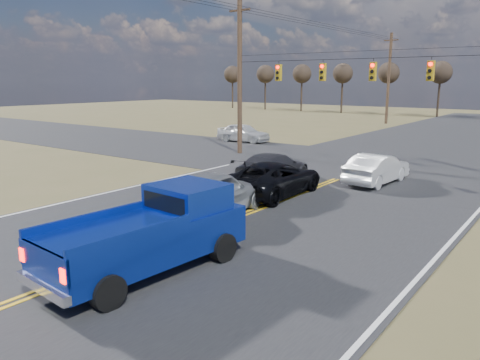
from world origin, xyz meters
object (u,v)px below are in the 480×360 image
Objects in this scene: pickup_truck at (152,233)px; dgrey_car_queue at (273,168)px; silver_suv at (212,193)px; cross_car_west at (243,133)px; black_suv at (274,178)px; white_car_queue at (377,169)px.

dgrey_car_queue is (-3.35, 10.87, -0.29)m from pickup_truck.
cross_car_west is at bearing -64.96° from silver_suv.
black_suv reaches higher than white_car_queue.
white_car_queue is 16.67m from cross_car_west.
dgrey_car_queue is (-4.09, -2.79, 0.01)m from white_car_queue.
cross_car_west is (-13.52, 22.29, -0.27)m from pickup_truck.
black_suv is at bearing 65.14° from white_car_queue.
silver_suv is (-1.94, 4.64, -0.15)m from pickup_truck.
white_car_queue is 0.99× the size of cross_car_west.
silver_suv reaches higher than black_suv.
pickup_truck is 1.10× the size of black_suv.
white_car_queue is (0.75, 13.66, -0.30)m from pickup_truck.
dgrey_car_queue is at bearing -85.47° from silver_suv.
pickup_truck reaches higher than dgrey_car_queue.
silver_suv is 0.98× the size of black_suv.
pickup_truck is at bearing -151.86° from cross_car_west.
dgrey_car_queue is at bearing -56.68° from black_suv.
white_car_queue is at bearing -114.80° from silver_suv.
silver_suv reaches higher than white_car_queue.
pickup_truck is 1.15× the size of dgrey_car_queue.
black_suv is at bearing 106.47° from pickup_truck.
pickup_truck is 26.07m from cross_car_west.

